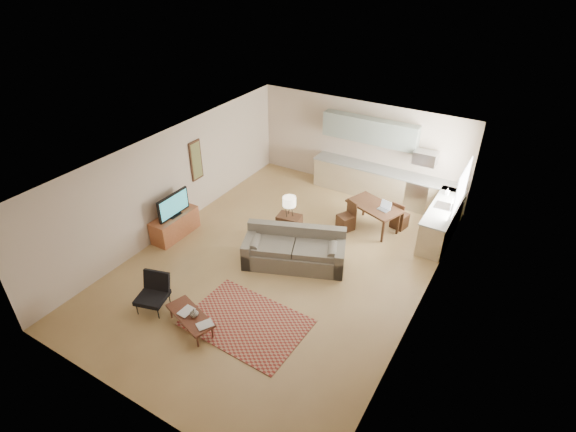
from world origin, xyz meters
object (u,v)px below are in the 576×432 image
Objects in this scene: coffee_table at (191,321)px; dining_table at (373,217)px; sofa at (294,249)px; console_table at (289,227)px; armchair at (152,295)px; tv_credenza at (175,225)px.

dining_table is (1.74, 5.23, 0.17)m from coffee_table.
console_table is (-0.63, 0.84, -0.08)m from sofa.
tv_credenza is (-1.50, 2.29, -0.08)m from armchair.
sofa is at bearing -60.34° from console_table.
console_table is (2.62, 1.37, 0.04)m from tv_credenza.
tv_credenza is at bearing 155.69° from coffee_table.
sofa reaches higher than dining_table.
sofa is 3.32m from armchair.
dining_table reaches higher than tv_credenza.
dining_table is (2.77, 5.22, -0.04)m from armchair.
armchair is 0.56× the size of dining_table.
sofa is 3.20× the size of armchair.
dining_table is at bearing 35.97° from console_table.
tv_credenza is 2.95m from console_table.
coffee_table is 3.42m from tv_credenza.
console_table is at bearing 106.65° from coffee_table.
coffee_table is 3.68m from console_table.
coffee_table is 5.51m from dining_table.
tv_credenza is at bearing 167.70° from sofa.
dining_table is (4.27, 2.93, 0.04)m from tv_credenza.
coffee_table is 0.84× the size of dining_table.
console_table is 2.27m from dining_table.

